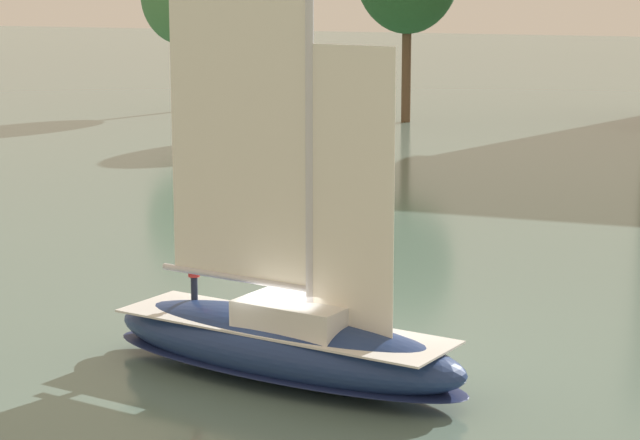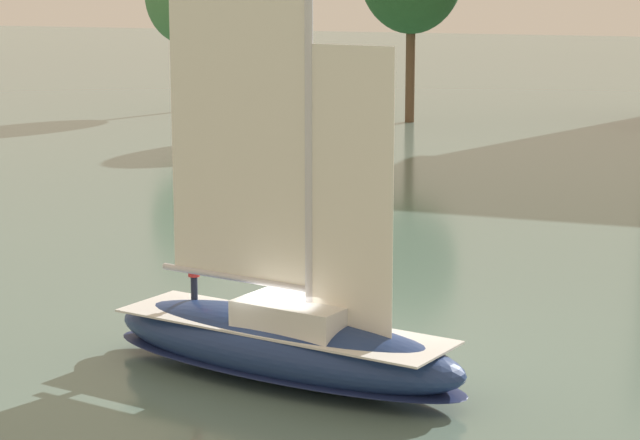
% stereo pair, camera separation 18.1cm
% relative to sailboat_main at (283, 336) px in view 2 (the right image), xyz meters
% --- Properties ---
extents(ground_plane, '(400.00, 400.00, 0.00)m').
position_rel_sailboat_main_xyz_m(ground_plane, '(-0.02, 0.00, -1.22)').
color(ground_plane, slate).
extents(sailboat_main, '(11.86, 5.55, 15.71)m').
position_rel_sailboat_main_xyz_m(sailboat_main, '(0.00, 0.00, 0.00)').
color(sailboat_main, navy).
rests_on(sailboat_main, ground).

